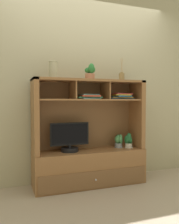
{
  "coord_description": "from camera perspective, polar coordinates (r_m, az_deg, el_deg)",
  "views": [
    {
      "loc": [
        -1.06,
        -2.93,
        1.1
      ],
      "look_at": [
        0.0,
        0.0,
        0.95
      ],
      "focal_mm": 38.32,
      "sensor_mm": 36.0,
      "label": 1
    }
  ],
  "objects": [
    {
      "name": "floor_plane",
      "position": [
        3.3,
        -0.0,
        -16.96
      ],
      "size": [
        6.0,
        6.0,
        0.02
      ],
      "primitive_type": "cube",
      "color": "tan",
      "rests_on": "ground"
    },
    {
      "name": "potted_succulent",
      "position": [
        3.12,
        0.19,
        9.37
      ],
      "size": [
        0.14,
        0.14,
        0.21
      ],
      "color": "#B16F4E",
      "rests_on": "media_console"
    },
    {
      "name": "ceramic_vase",
      "position": [
        3.0,
        -8.66,
        9.92
      ],
      "size": [
        0.11,
        0.11,
        0.21
      ],
      "color": "tan",
      "rests_on": "media_console"
    },
    {
      "name": "diffuser_bottle",
      "position": [
        3.34,
        7.69,
        8.31
      ],
      "size": [
        0.08,
        0.08,
        0.31
      ],
      "color": "olive",
      "rests_on": "media_console"
    },
    {
      "name": "potted_orchid",
      "position": [
        3.36,
        6.99,
        -6.84
      ],
      "size": [
        0.11,
        0.12,
        0.18
      ],
      "color": "gray",
      "rests_on": "media_console"
    },
    {
      "name": "magazine_stack_left",
      "position": [
        3.06,
        -0.11,
        3.68
      ],
      "size": [
        0.32,
        0.26,
        0.06
      ],
      "color": "#41686E",
      "rests_on": "media_console"
    },
    {
      "name": "potted_fern",
      "position": [
        3.36,
        9.31,
        -6.78
      ],
      "size": [
        0.11,
        0.13,
        0.21
      ],
      "color": "beige",
      "rests_on": "media_console"
    },
    {
      "name": "magazine_stack_centre",
      "position": [
        3.3,
        7.43,
        3.74
      ],
      "size": [
        0.34,
        0.28,
        0.08
      ],
      "color": "navy",
      "rests_on": "media_console"
    },
    {
      "name": "tv_monitor",
      "position": [
        3.07,
        -4.77,
        -6.49
      ],
      "size": [
        0.5,
        0.22,
        0.37
      ],
      "color": "black",
      "rests_on": "media_console"
    },
    {
      "name": "media_console",
      "position": [
        3.19,
        -0.06,
        -9.59
      ],
      "size": [
        1.46,
        0.45,
        1.37
      ],
      "color": "brown",
      "rests_on": "ground"
    },
    {
      "name": "back_wall",
      "position": [
        3.35,
        -1.42,
        7.8
      ],
      "size": [
        6.0,
        0.02,
        2.8
      ],
      "primitive_type": "cube",
      "color": "tan",
      "rests_on": "ground"
    }
  ]
}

